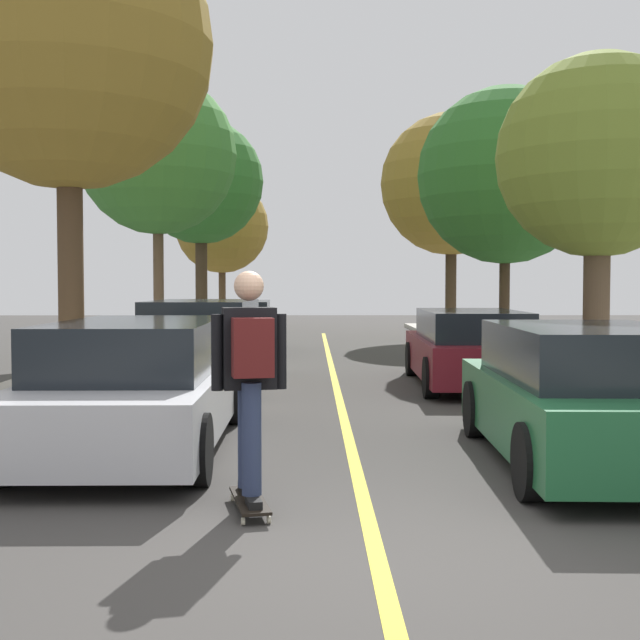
{
  "coord_description": "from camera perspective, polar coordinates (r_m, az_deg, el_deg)",
  "views": [
    {
      "loc": [
        -0.42,
        -5.28,
        1.77
      ],
      "look_at": [
        -0.27,
        9.25,
        1.12
      ],
      "focal_mm": 46.5,
      "sensor_mm": 36.0,
      "label": 1
    }
  ],
  "objects": [
    {
      "name": "street_tree_left_near",
      "position": [
        20.07,
        -11.12,
        11.05
      ],
      "size": [
        3.71,
        3.71,
        6.47
      ],
      "color": "brown",
      "rests_on": "sidewalk_left"
    },
    {
      "name": "street_tree_right_nearest",
      "position": [
        13.72,
        18.62,
        10.54
      ],
      "size": [
        3.14,
        3.14,
        5.16
      ],
      "color": "brown",
      "rests_on": "sidewalk_right"
    },
    {
      "name": "parked_car_left_near",
      "position": [
        14.33,
        -8.04,
        -1.7
      ],
      "size": [
        2.11,
        4.65,
        1.47
      ],
      "color": "#BCAD89",
      "rests_on": "ground"
    },
    {
      "name": "street_tree_left_nearest",
      "position": [
        13.39,
        -16.97,
        17.66
      ],
      "size": [
        4.29,
        4.29,
        7.31
      ],
      "color": "#4C3823",
      "rests_on": "sidewalk_left"
    },
    {
      "name": "center_line",
      "position": [
        9.45,
        1.99,
        -8.19
      ],
      "size": [
        0.12,
        39.2,
        0.01
      ],
      "primitive_type": "cube",
      "color": "gold",
      "rests_on": "ground"
    },
    {
      "name": "skateboarder",
      "position": [
        6.34,
        -4.86,
        -3.46
      ],
      "size": [
        0.59,
        0.71,
        1.75
      ],
      "color": "black",
      "rests_on": "skateboard"
    },
    {
      "name": "street_tree_left_farthest",
      "position": [
        33.7,
        -6.77,
        6.39
      ],
      "size": [
        3.74,
        3.74,
        5.77
      ],
      "color": "#4C3823",
      "rests_on": "sidewalk_left"
    },
    {
      "name": "street_tree_right_near",
      "position": [
        19.64,
        12.65,
        9.65
      ],
      "size": [
        4.03,
        4.03,
        6.09
      ],
      "color": "#3D2D1E",
      "rests_on": "sidewalk_right"
    },
    {
      "name": "skateboard",
      "position": [
        6.56,
        -4.86,
        -12.28
      ],
      "size": [
        0.39,
        0.87,
        0.1
      ],
      "color": "black",
      "rests_on": "ground"
    },
    {
      "name": "parked_car_left_nearest",
      "position": [
        9.03,
        -12.49,
        -4.4
      ],
      "size": [
        1.95,
        4.58,
        1.36
      ],
      "color": "#B7B7BC",
      "rests_on": "ground"
    },
    {
      "name": "street_tree_right_far",
      "position": [
        26.84,
        9.04,
        9.2
      ],
      "size": [
        4.49,
        4.49,
        7.0
      ],
      "color": "#3D2D1E",
      "rests_on": "sidewalk_right"
    },
    {
      "name": "parked_car_right_nearest",
      "position": [
        8.49,
        18.02,
        -4.95
      ],
      "size": [
        2.08,
        4.26,
        1.35
      ],
      "color": "#1E5B33",
      "rests_on": "ground"
    },
    {
      "name": "ground",
      "position": [
        5.58,
        3.93,
        -15.89
      ],
      "size": [
        80.0,
        80.0,
        0.0
      ],
      "primitive_type": "plane",
      "color": "#3D3A38"
    },
    {
      "name": "street_tree_left_far",
      "position": [
        27.56,
        -8.2,
        9.37
      ],
      "size": [
        4.07,
        4.07,
        6.97
      ],
      "color": "#3D2D1E",
      "rests_on": "sidewalk_left"
    },
    {
      "name": "parked_car_right_near",
      "position": [
        14.36,
        10.24,
        -1.92
      ],
      "size": [
        1.98,
        4.57,
        1.3
      ],
      "color": "maroon",
      "rests_on": "ground"
    },
    {
      "name": "parked_car_left_far",
      "position": [
        21.16,
        -5.63,
        -0.45
      ],
      "size": [
        1.94,
        4.39,
        1.31
      ],
      "color": "#38383D",
      "rests_on": "ground"
    }
  ]
}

